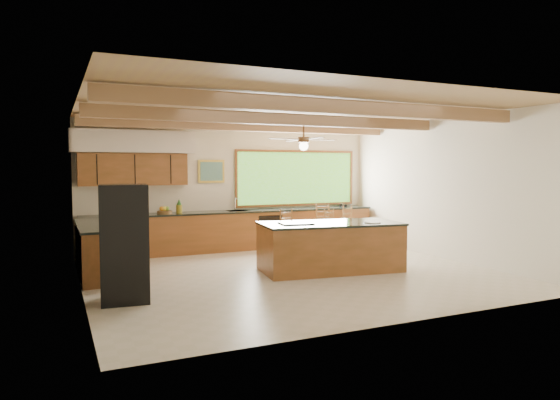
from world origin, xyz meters
name	(u,v)px	position (x,y,z in m)	size (l,w,h in m)	color
ground	(292,273)	(0.00, 0.00, 0.00)	(7.20, 7.20, 0.00)	beige
room_shell	(269,153)	(-0.17, 0.65, 2.21)	(7.27, 6.54, 3.02)	beige
counter_run	(209,234)	(-0.82, 2.52, 0.46)	(7.12, 3.10, 1.24)	brown
island	(330,246)	(0.76, -0.10, 0.46)	(2.75, 1.57, 0.93)	brown
refrigerator	(124,243)	(-3.05, -0.74, 0.85)	(0.73, 0.71, 1.70)	black
bar_stool_a	(283,228)	(0.57, 1.61, 0.62)	(0.44, 0.44, 1.05)	brown
bar_stool_b	(322,221)	(1.98, 2.39, 0.64)	(0.47, 0.47, 1.09)	brown
bar_stool_c	(344,222)	(2.55, 2.30, 0.60)	(0.44, 0.44, 1.01)	brown
bar_stool_d	(326,225)	(1.91, 2.06, 0.57)	(0.39, 0.39, 0.96)	brown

